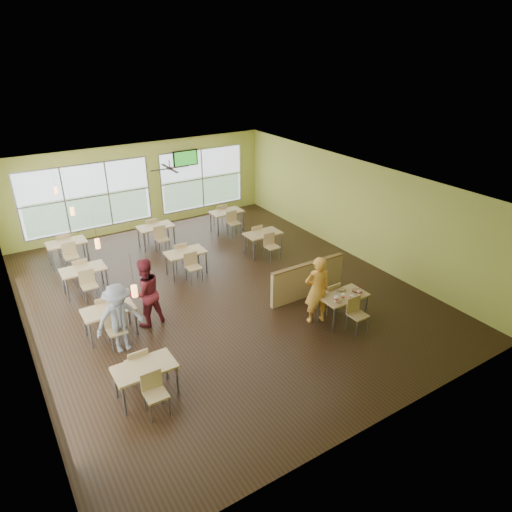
# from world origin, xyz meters

# --- Properties ---
(room) EXTENTS (12.00, 12.04, 3.20)m
(room) POSITION_xyz_m (0.00, 0.00, 1.60)
(room) COLOR black
(room) RESTS_ON ground
(window_bays) EXTENTS (9.24, 10.24, 2.38)m
(window_bays) POSITION_xyz_m (-2.65, 3.08, 1.48)
(window_bays) COLOR white
(window_bays) RESTS_ON room
(main_table) EXTENTS (1.22, 1.52, 0.87)m
(main_table) POSITION_xyz_m (2.00, -3.00, 0.63)
(main_table) COLOR tan
(main_table) RESTS_ON floor
(half_wall_divider) EXTENTS (2.40, 0.14, 1.04)m
(half_wall_divider) POSITION_xyz_m (2.00, -1.55, 0.52)
(half_wall_divider) COLOR tan
(half_wall_divider) RESTS_ON floor
(dining_tables) EXTENTS (6.92, 8.72, 0.87)m
(dining_tables) POSITION_xyz_m (-1.05, 1.71, 0.63)
(dining_tables) COLOR tan
(dining_tables) RESTS_ON floor
(pendant_lights) EXTENTS (0.11, 7.31, 0.86)m
(pendant_lights) POSITION_xyz_m (-3.20, 0.68, 2.45)
(pendant_lights) COLOR #2D2119
(pendant_lights) RESTS_ON ceiling
(ceiling_fan) EXTENTS (1.25, 1.25, 0.29)m
(ceiling_fan) POSITION_xyz_m (-0.00, 3.00, 2.95)
(ceiling_fan) COLOR #2D2119
(ceiling_fan) RESTS_ON ceiling
(tv_backwall) EXTENTS (1.00, 0.07, 0.60)m
(tv_backwall) POSITION_xyz_m (1.80, 5.90, 2.45)
(tv_backwall) COLOR black
(tv_backwall) RESTS_ON wall_back
(man_plaid) EXTENTS (0.75, 0.59, 1.81)m
(man_plaid) POSITION_xyz_m (1.41, -2.66, 0.91)
(man_plaid) COLOR orange
(man_plaid) RESTS_ON floor
(patron_maroon) EXTENTS (0.97, 0.81, 1.80)m
(patron_maroon) POSITION_xyz_m (-2.26, -0.49, 0.90)
(patron_maroon) COLOR maroon
(patron_maroon) RESTS_ON floor
(patron_grey) EXTENTS (1.11, 0.64, 1.71)m
(patron_grey) POSITION_xyz_m (-3.13, -1.21, 0.85)
(patron_grey) COLOR slate
(patron_grey) RESTS_ON floor
(cup_blue) EXTENTS (0.11, 0.11, 0.38)m
(cup_blue) POSITION_xyz_m (1.63, -3.13, 0.83)
(cup_blue) COLOR white
(cup_blue) RESTS_ON main_table
(cup_yellow) EXTENTS (0.10, 0.10, 0.35)m
(cup_yellow) POSITION_xyz_m (1.85, -3.13, 0.82)
(cup_yellow) COLOR white
(cup_yellow) RESTS_ON main_table
(cup_red_near) EXTENTS (0.08, 0.08, 0.30)m
(cup_red_near) POSITION_xyz_m (2.03, -3.25, 0.81)
(cup_red_near) COLOR white
(cup_red_near) RESTS_ON main_table
(cup_red_far) EXTENTS (0.08, 0.08, 0.30)m
(cup_red_far) POSITION_xyz_m (2.33, -3.18, 0.81)
(cup_red_far) COLOR white
(cup_red_far) RESTS_ON main_table
(food_basket) EXTENTS (0.21, 0.21, 0.05)m
(food_basket) POSITION_xyz_m (2.39, -3.04, 0.78)
(food_basket) COLOR black
(food_basket) RESTS_ON main_table
(ketchup_cup) EXTENTS (0.06, 0.06, 0.03)m
(ketchup_cup) POSITION_xyz_m (2.45, -3.16, 0.76)
(ketchup_cup) COLOR #9F2412
(ketchup_cup) RESTS_ON main_table
(wrapper_left) EXTENTS (0.19, 0.18, 0.04)m
(wrapper_left) POSITION_xyz_m (1.64, -3.21, 0.77)
(wrapper_left) COLOR olive
(wrapper_left) RESTS_ON main_table
(wrapper_mid) EXTENTS (0.25, 0.23, 0.06)m
(wrapper_mid) POSITION_xyz_m (2.11, -2.79, 0.78)
(wrapper_mid) COLOR olive
(wrapper_mid) RESTS_ON main_table
(wrapper_right) EXTENTS (0.18, 0.16, 0.04)m
(wrapper_right) POSITION_xyz_m (2.24, -3.25, 0.77)
(wrapper_right) COLOR olive
(wrapper_right) RESTS_ON main_table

